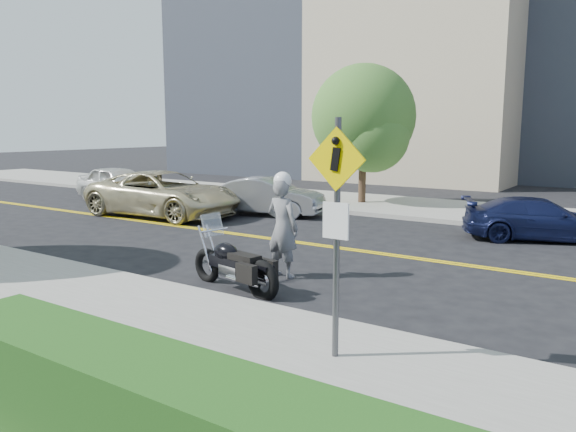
% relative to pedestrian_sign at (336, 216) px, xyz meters
% --- Properties ---
extents(ground_plane, '(120.00, 120.00, 0.00)m').
position_rel_pedestrian_sign_xyz_m(ground_plane, '(-4.20, 6.31, -1.96)').
color(ground_plane, black).
rests_on(ground_plane, ground).
extents(sidewalk_near, '(60.00, 5.00, 0.15)m').
position_rel_pedestrian_sign_xyz_m(sidewalk_near, '(-4.20, -1.19, -1.89)').
color(sidewalk_near, '#9E9B91').
rests_on(sidewalk_near, ground_plane).
extents(sidewalk_far, '(60.00, 5.00, 0.15)m').
position_rel_pedestrian_sign_xyz_m(sidewalk_far, '(-4.20, 13.81, -1.89)').
color(sidewalk_far, '#9E9B91').
rests_on(sidewalk_far, ground_plane).
extents(pedestrian_sign, '(0.78, 0.08, 3.00)m').
position_rel_pedestrian_sign_xyz_m(pedestrian_sign, '(0.00, 0.00, 0.00)').
color(pedestrian_sign, '#4C4C51').
rests_on(pedestrian_sign, sidewalk_near).
extents(motorcyclist, '(0.77, 0.54, 2.16)m').
position_rel_pedestrian_sign_xyz_m(motorcyclist, '(-3.05, 3.25, -0.89)').
color(motorcyclist, '#9E9EA3').
rests_on(motorcyclist, ground).
extents(motorcycle, '(2.35, 1.09, 1.37)m').
position_rel_pedestrian_sign_xyz_m(motorcycle, '(-3.29, 1.99, -1.27)').
color(motorcycle, black).
rests_on(motorcycle, ground).
extents(suv, '(5.72, 2.93, 1.55)m').
position_rel_pedestrian_sign_xyz_m(suv, '(-10.96, 7.49, -1.19)').
color(suv, '#C3B98F').
rests_on(suv, ground).
extents(parked_car_white, '(4.45, 2.17, 1.46)m').
position_rel_pedestrian_sign_xyz_m(parked_car_white, '(-15.32, 9.15, -1.23)').
color(parked_car_white, silver).
rests_on(parked_car_white, ground).
extents(parked_car_silver, '(4.18, 2.30, 1.31)m').
position_rel_pedestrian_sign_xyz_m(parked_car_silver, '(-8.12, 9.68, -1.31)').
color(parked_car_silver, gray).
rests_on(parked_car_silver, ground).
extents(parked_car_blue, '(4.26, 3.06, 1.15)m').
position_rel_pedestrian_sign_xyz_m(parked_car_blue, '(0.53, 10.27, -1.39)').
color(parked_car_blue, '#161D44').
rests_on(parked_car_blue, ground).
extents(tree_far_a, '(3.97, 3.97, 5.42)m').
position_rel_pedestrian_sign_xyz_m(tree_far_a, '(-6.46, 13.62, 1.47)').
color(tree_far_a, '#382619').
rests_on(tree_far_a, ground).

